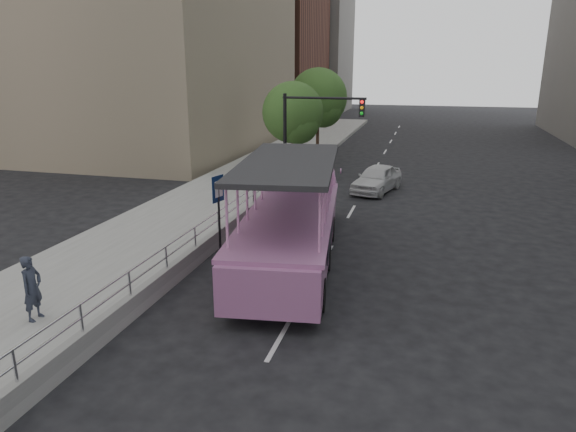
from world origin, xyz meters
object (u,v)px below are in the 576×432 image
Objects in this scene: car at (377,178)px; street_tree_far at (319,100)px; traffic_signal at (308,128)px; pedestrian_near at (32,288)px; parking_sign at (219,206)px; street_tree_near at (294,115)px; duck_boat at (294,218)px.

street_tree_far reaches higher than car.
traffic_signal is 9.57m from street_tree_far.
pedestrian_near is 25.39m from street_tree_far.
street_tree_near is at bearing 92.50° from parking_sign.
parking_sign is at bearing -168.60° from duck_boat.
pedestrian_near is at bearing -96.68° from car.
car is at bearing -57.62° from street_tree_far.
parking_sign is (-4.46, -11.09, 1.07)m from car.
pedestrian_near is 16.22m from traffic_signal.
street_tree_far is at bearing 99.25° from duck_boat.
traffic_signal is (-3.41, -1.85, 2.78)m from car.
traffic_signal is at bearing -13.99° from pedestrian_near.
traffic_signal reaches higher than parking_sign.
duck_boat is at bearing 11.40° from parking_sign.
pedestrian_near is at bearing -94.63° from street_tree_far.
parking_sign is at bearing -87.50° from street_tree_near.
parking_sign is 9.46m from traffic_signal.
pedestrian_near is (-4.99, -6.96, -0.22)m from duck_boat.
pedestrian_near is at bearing -125.63° from duck_boat.
traffic_signal is 0.91× the size of street_tree_near.
car is 0.74× the size of street_tree_near.
duck_boat is at bearing -80.75° from street_tree_far.
duck_boat is 10.74m from car.
street_tree_far reaches higher than parking_sign.
traffic_signal is at bearing -81.57° from street_tree_far.
traffic_signal reaches higher than duck_boat.
street_tree_near is (-0.55, 12.67, 2.03)m from parking_sign.
parking_sign is (-2.60, -0.52, 0.41)m from duck_boat.
parking_sign is 0.50× the size of street_tree_near.
traffic_signal reaches higher than car.
street_tree_far is at bearing -6.28° from pedestrian_near.
pedestrian_near is at bearing -95.48° from street_tree_near.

